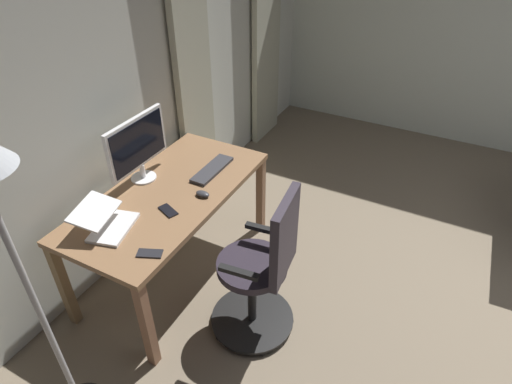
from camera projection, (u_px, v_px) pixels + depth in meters
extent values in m
cube|color=silver|center=(149.00, 60.00, 3.20)|extent=(5.29, 0.10, 2.78)
cube|color=#B6B8A0|center=(266.00, 28.00, 4.51)|extent=(0.55, 0.06, 2.45)
cube|color=#B6B8A0|center=(193.00, 68.00, 3.53)|extent=(0.45, 0.06, 2.45)
cube|color=#886241|center=(169.00, 194.00, 2.96)|extent=(1.54, 0.76, 0.04)
cube|color=#856046|center=(261.00, 195.00, 3.58)|extent=(0.06, 0.06, 0.69)
cube|color=#885E45|center=(147.00, 326.00, 2.52)|extent=(0.06, 0.06, 0.69)
cube|color=olive|center=(193.00, 175.00, 3.83)|extent=(0.06, 0.06, 0.69)
cube|color=olive|center=(64.00, 285.00, 2.78)|extent=(0.06, 0.06, 0.69)
cylinder|color=black|center=(252.00, 318.00, 2.94)|extent=(0.56, 0.56, 0.02)
sphere|color=black|center=(265.00, 292.00, 3.14)|extent=(0.05, 0.05, 0.05)
sphere|color=black|center=(225.00, 301.00, 3.08)|extent=(0.05, 0.05, 0.05)
sphere|color=black|center=(219.00, 337.00, 2.84)|extent=(0.05, 0.05, 0.05)
sphere|color=black|center=(262.00, 352.00, 2.75)|extent=(0.05, 0.05, 0.05)
sphere|color=black|center=(290.00, 321.00, 2.94)|extent=(0.05, 0.05, 0.05)
cylinder|color=black|center=(252.00, 294.00, 2.80)|extent=(0.06, 0.06, 0.48)
cylinder|color=#28202B|center=(252.00, 266.00, 2.65)|extent=(0.49, 0.49, 0.05)
cube|color=#312A34|center=(285.00, 238.00, 2.42)|extent=(0.38, 0.09, 0.53)
cube|color=black|center=(239.00, 272.00, 2.42)|extent=(0.07, 0.24, 0.03)
cube|color=black|center=(264.00, 229.00, 2.72)|extent=(0.07, 0.24, 0.03)
cylinder|color=white|center=(144.00, 178.00, 3.09)|extent=(0.18, 0.18, 0.01)
cylinder|color=white|center=(143.00, 171.00, 3.05)|extent=(0.04, 0.04, 0.10)
cube|color=white|center=(137.00, 143.00, 2.92)|extent=(0.55, 0.03, 0.36)
cube|color=black|center=(139.00, 143.00, 2.92)|extent=(0.50, 0.01, 0.31)
cube|color=#333338|center=(212.00, 169.00, 3.16)|extent=(0.41, 0.13, 0.02)
cube|color=white|center=(114.00, 227.00, 2.63)|extent=(0.36, 0.28, 0.02)
cube|color=white|center=(94.00, 211.00, 2.59)|extent=(0.35, 0.27, 0.06)
ellipsoid|color=#333338|center=(203.00, 194.00, 2.90)|extent=(0.06, 0.10, 0.04)
cube|color=black|center=(168.00, 211.00, 2.77)|extent=(0.12, 0.16, 0.01)
cube|color=#232328|center=(150.00, 253.00, 2.45)|extent=(0.12, 0.16, 0.01)
cylinder|color=#A5A5A8|center=(42.00, 317.00, 2.00)|extent=(0.03, 0.03, 1.63)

